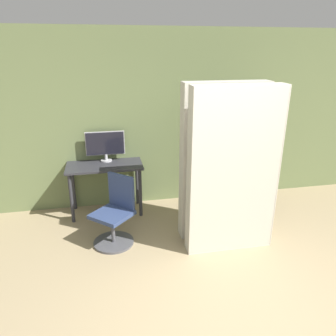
% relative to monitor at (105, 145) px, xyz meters
% --- Properties ---
extents(wall_back, '(8.00, 0.06, 2.70)m').
position_rel_monitor_xyz_m(wall_back, '(1.10, 0.13, 0.31)').
color(wall_back, '#6B7A4C').
rests_on(wall_back, ground).
extents(desk, '(1.11, 0.55, 0.78)m').
position_rel_monitor_xyz_m(desk, '(-0.03, -0.17, -0.39)').
color(desk, '#2D2D33').
rests_on(desk, ground).
extents(monitor, '(0.58, 0.17, 0.46)m').
position_rel_monitor_xyz_m(monitor, '(0.00, 0.00, 0.00)').
color(monitor, '#B7B7BC').
rests_on(monitor, desk).
extents(office_chair, '(0.62, 0.62, 0.89)m').
position_rel_monitor_xyz_m(office_chair, '(0.06, -1.04, -0.68)').
color(office_chair, '#4C4C51').
rests_on(office_chair, ground).
extents(bookshelf, '(0.73, 0.25, 1.68)m').
position_rel_monitor_xyz_m(bookshelf, '(2.09, 0.01, -0.23)').
color(bookshelf, '#2D2319').
rests_on(bookshelf, ground).
extents(mattress_near, '(1.09, 0.25, 2.03)m').
position_rel_monitor_xyz_m(mattress_near, '(1.46, -1.45, -0.02)').
color(mattress_near, beige).
rests_on(mattress_near, ground).
extents(mattress_far, '(1.09, 0.25, 2.03)m').
position_rel_monitor_xyz_m(mattress_far, '(1.46, -1.08, -0.02)').
color(mattress_far, beige).
rests_on(mattress_far, ground).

